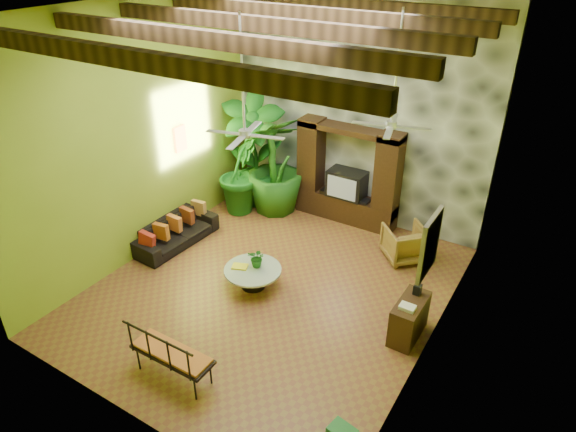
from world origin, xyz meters
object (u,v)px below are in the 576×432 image
Objects in this scene: wicker_armchair at (405,243)px; tall_plant_a at (253,150)px; entertainment_center at (347,182)px; coffee_table at (253,275)px; ceiling_fan_back at (393,113)px; tall_plant_c at (275,165)px; tall_plant_b at (240,171)px; side_console at (409,319)px; iron_bench at (168,353)px; sofa at (175,232)px; ceiling_fan_front at (244,121)px.

wicker_armchair is 0.28× the size of tall_plant_a.
entertainment_center is 3.38m from coffee_table.
tall_plant_a reaches higher than wicker_armchair.
tall_plant_c is (-3.25, 1.45, -2.23)m from ceiling_fan_back.
tall_plant_b is at bearing -44.18° from wicker_armchair.
wicker_armchair is 0.90× the size of side_console.
tall_plant_a is at bearing 111.94° from iron_bench.
tall_plant_b is 3.22m from coffee_table.
entertainment_center is 1.73m from tall_plant_c.
tall_plant_b is at bearing -149.61° from tall_plant_c.
entertainment_center is 1.23× the size of sofa.
ceiling_fan_front is 2.09× the size of side_console.
tall_plant_b is at bearing -103.91° from tall_plant_a.
ceiling_fan_back is 0.79× the size of tall_plant_c.
tall_plant_a is 1.41× the size of tall_plant_b.
iron_bench is (0.28, -2.56, 0.29)m from coffee_table.
entertainment_center reaches higher than sofa.
sofa is at bearing -98.44° from tall_plant_b.
ceiling_fan_back is at bearing 66.74° from iron_bench.
tall_plant_b is (-3.95, 1.04, -2.39)m from ceiling_fan_back.
ceiling_fan_front is at bearing -93.24° from entertainment_center.
ceiling_fan_back is 4.20m from tall_plant_c.
entertainment_center is 1.29× the size of ceiling_fan_front.
ceiling_fan_front is 4.02m from sofa.
tall_plant_b is at bearing -5.13° from sofa.
wicker_armchair is at bearing 53.86° from ceiling_fan_front.
wicker_armchair is 2.36m from side_console.
wicker_armchair is 5.32m from iron_bench.
ceiling_fan_front is 3.67m from iron_bench.
coffee_table is (1.31, -2.80, -0.92)m from tall_plant_c.
tall_plant_a is at bearing -167.98° from entertainment_center.
tall_plant_b is (0.30, 2.01, 0.73)m from sofa.
side_console is (2.71, 2.81, -0.19)m from iron_bench.
coffee_table is at bearing -145.19° from ceiling_fan_back.
sofa is 3.93m from iron_bench.
ceiling_fan_back reaches higher than sofa.
side_console is (2.65, -3.04, -0.61)m from entertainment_center.
tall_plant_c reaches higher than sofa.
ceiling_fan_front is 0.79× the size of tall_plant_c.
sofa is at bearing -167.23° from ceiling_fan_back.
ceiling_fan_front reaches higher than entertainment_center.
ceiling_fan_front is 4.18m from tall_plant_a.
coffee_table is 2.59m from iron_bench.
sofa is 2.76m from tall_plant_c.
tall_plant_c reaches higher than tall_plant_b.
side_console is at bearing 9.94° from ceiling_fan_front.
ceiling_fan_back is at bearing -14.78° from tall_plant_b.
tall_plant_c is (0.70, 0.41, 0.16)m from tall_plant_b.
ceiling_fan_front is 0.65× the size of tall_plant_a.
ceiling_fan_back is at bearing -24.10° from tall_plant_c.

